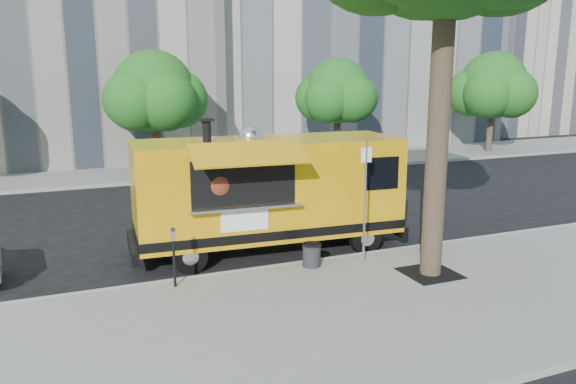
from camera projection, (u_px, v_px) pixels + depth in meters
name	position (u px, v px, depth m)	size (l,w,h in m)	color
ground	(281.00, 257.00, 14.54)	(120.00, 120.00, 0.00)	black
sidewalk	(357.00, 315.00, 10.91)	(60.00, 6.00, 0.15)	gray
curb	(295.00, 266.00, 13.68)	(60.00, 0.14, 0.16)	#999993
far_sidewalk	(176.00, 170.00, 26.72)	(60.00, 5.00, 0.15)	gray
building_right	(514.00, 29.00, 45.69)	(16.00, 12.00, 16.00)	#B2A594
tree_well	(430.00, 273.00, 12.94)	(1.20, 1.20, 0.02)	black
far_tree_b	(154.00, 91.00, 24.82)	(3.60, 3.60, 5.50)	#33261C
far_tree_c	(338.00, 91.00, 27.93)	(3.24, 3.24, 5.21)	#33261C
far_tree_d	(493.00, 85.00, 31.80)	(3.78, 3.78, 5.64)	#33261C
sign_post	(365.00, 195.00, 13.32)	(0.28, 0.06, 3.00)	silver
parking_meter	(174.00, 250.00, 11.99)	(0.11, 0.11, 1.33)	black
food_truck	(267.00, 190.00, 14.65)	(7.30, 3.54, 3.55)	#D6960B
trash_bin_left	(429.00, 241.00, 14.39)	(0.47, 0.47, 0.56)	black
trash_bin_right	(312.00, 254.00, 13.37)	(0.47, 0.47, 0.56)	black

